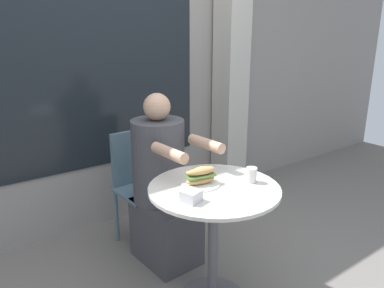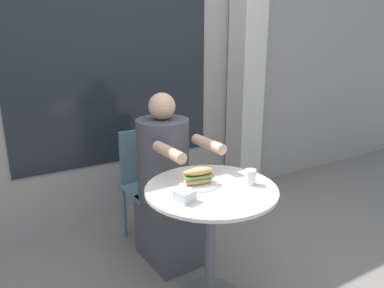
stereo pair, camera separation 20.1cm
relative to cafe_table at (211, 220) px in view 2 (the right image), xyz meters
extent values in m
cube|color=gray|center=(0.00, 1.37, 0.84)|extent=(8.00, 0.08, 2.80)
cube|color=black|center=(-0.07, 1.32, 0.79)|extent=(1.69, 0.01, 1.64)
cube|color=#B2ADA3|center=(1.17, 1.18, 0.64)|extent=(0.25, 0.25, 2.40)
cylinder|color=beige|center=(0.00, 0.00, 0.19)|extent=(0.75, 0.75, 0.02)
cylinder|color=#515156|center=(0.00, 0.00, -0.18)|extent=(0.06, 0.06, 0.72)
cube|color=slate|center=(0.00, 0.82, -0.12)|extent=(0.40, 0.40, 0.02)
cube|color=slate|center=(0.00, 1.00, 0.10)|extent=(0.35, 0.05, 0.42)
cylinder|color=slate|center=(0.18, 0.67, -0.34)|extent=(0.03, 0.03, 0.43)
cylinder|color=slate|center=(-0.15, 0.65, -0.34)|extent=(0.03, 0.03, 0.43)
cylinder|color=slate|center=(0.16, 1.00, -0.34)|extent=(0.03, 0.03, 0.43)
cylinder|color=slate|center=(-0.17, 0.98, -0.34)|extent=(0.03, 0.03, 0.43)
cube|color=#424247|center=(0.01, 0.54, -0.33)|extent=(0.37, 0.47, 0.45)
cylinder|color=#424247|center=(0.00, 0.60, 0.18)|extent=(0.36, 0.36, 0.58)
sphere|color=tan|center=(0.00, 0.60, 0.56)|extent=(0.18, 0.18, 0.18)
cylinder|color=tan|center=(0.17, 0.29, 0.35)|extent=(0.08, 0.29, 0.07)
cylinder|color=tan|center=(-0.12, 0.27, 0.35)|extent=(0.08, 0.29, 0.07)
cylinder|color=white|center=(-0.04, 0.07, 0.21)|extent=(0.22, 0.22, 0.01)
ellipsoid|color=tan|center=(-0.04, 0.07, 0.23)|extent=(0.19, 0.10, 0.04)
cube|color=olive|center=(-0.04, 0.07, 0.26)|extent=(0.18, 0.10, 0.01)
ellipsoid|color=tan|center=(-0.04, 0.07, 0.29)|extent=(0.19, 0.10, 0.04)
cylinder|color=silver|center=(0.22, -0.07, 0.24)|extent=(0.06, 0.06, 0.08)
cylinder|color=white|center=(0.22, -0.07, 0.28)|extent=(0.06, 0.06, 0.01)
cube|color=silver|center=(-0.21, -0.07, 0.23)|extent=(0.11, 0.11, 0.06)
camera|label=1|loc=(-1.24, -1.49, 1.04)|focal=35.00mm
camera|label=2|loc=(-1.07, -1.60, 1.04)|focal=35.00mm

